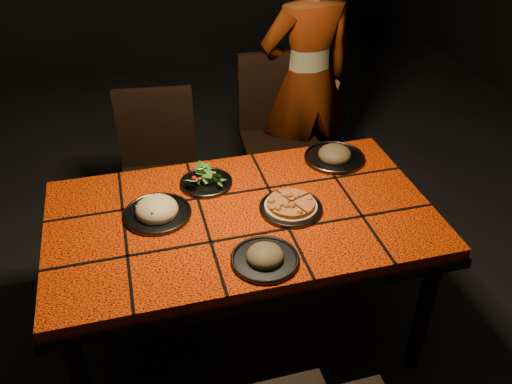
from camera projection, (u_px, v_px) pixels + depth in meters
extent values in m
cube|color=black|center=(244.00, 336.00, 2.71)|extent=(6.00, 7.00, 0.04)
cube|color=#EA3807|center=(242.00, 218.00, 2.28)|extent=(1.60, 0.90, 0.05)
cube|color=black|center=(242.00, 226.00, 2.31)|extent=(1.62, 0.92, 0.04)
cylinder|color=black|center=(423.00, 314.00, 2.37)|extent=(0.07, 0.07, 0.66)
cylinder|color=black|center=(82.00, 260.00, 2.65)|extent=(0.07, 0.07, 0.66)
cylinder|color=black|center=(355.00, 214.00, 2.95)|extent=(0.07, 0.07, 0.66)
cube|color=black|center=(160.00, 185.00, 2.97)|extent=(0.47, 0.47, 0.04)
cube|color=black|center=(156.00, 128.00, 2.98)|extent=(0.42, 0.09, 0.46)
cylinder|color=black|center=(132.00, 240.00, 2.95)|extent=(0.04, 0.04, 0.43)
cylinder|color=black|center=(195.00, 235.00, 2.98)|extent=(0.04, 0.04, 0.43)
cylinder|color=black|center=(135.00, 203.00, 3.22)|extent=(0.04, 0.04, 0.43)
cylinder|color=black|center=(193.00, 199.00, 3.26)|extent=(0.04, 0.04, 0.43)
cube|color=black|center=(281.00, 145.00, 3.27)|extent=(0.48, 0.48, 0.04)
cube|color=black|center=(274.00, 91.00, 3.28)|extent=(0.45, 0.07, 0.49)
cylinder|color=black|center=(257.00, 199.00, 3.24)|extent=(0.04, 0.04, 0.46)
cylinder|color=black|center=(315.00, 193.00, 3.29)|extent=(0.04, 0.04, 0.46)
cylinder|color=black|center=(247.00, 167.00, 3.53)|extent=(0.04, 0.04, 0.46)
cylinder|color=black|center=(300.00, 162.00, 3.58)|extent=(0.04, 0.04, 0.46)
imported|color=brown|center=(307.00, 81.00, 3.24)|extent=(0.62, 0.43, 1.61)
cylinder|color=#3B3C40|center=(291.00, 209.00, 2.28)|extent=(0.27, 0.27, 0.01)
torus|color=#3B3C40|center=(291.00, 207.00, 2.28)|extent=(0.27, 0.27, 0.01)
cylinder|color=tan|center=(291.00, 206.00, 2.27)|extent=(0.29, 0.29, 0.01)
cylinder|color=#C87433|center=(291.00, 203.00, 2.27)|extent=(0.26, 0.26, 0.02)
cylinder|color=#3B3C40|center=(158.00, 214.00, 2.25)|extent=(0.28, 0.28, 0.01)
torus|color=#3B3C40|center=(157.00, 213.00, 2.25)|extent=(0.28, 0.28, 0.01)
ellipsoid|color=beige|center=(157.00, 209.00, 2.23)|extent=(0.17, 0.17, 0.09)
cylinder|color=#3B3C40|center=(206.00, 183.00, 2.44)|extent=(0.23, 0.23, 0.01)
torus|color=#3B3C40|center=(206.00, 182.00, 2.43)|extent=(0.24, 0.24, 0.01)
cylinder|color=#3B3C40|center=(265.00, 260.00, 2.02)|extent=(0.26, 0.26, 0.01)
torus|color=#3B3C40|center=(265.00, 258.00, 2.02)|extent=(0.26, 0.26, 0.01)
ellipsoid|color=brown|center=(265.00, 254.00, 2.00)|extent=(0.15, 0.15, 0.08)
cylinder|color=#3B3C40|center=(334.00, 158.00, 2.62)|extent=(0.29, 0.29, 0.01)
torus|color=#3B3C40|center=(334.00, 157.00, 2.61)|extent=(0.29, 0.29, 0.01)
ellipsoid|color=brown|center=(335.00, 153.00, 2.60)|extent=(0.17, 0.17, 0.10)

